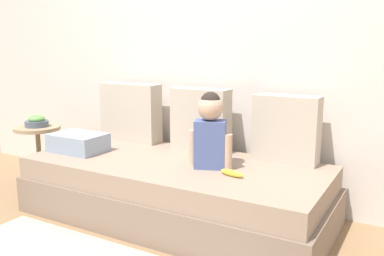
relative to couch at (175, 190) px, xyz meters
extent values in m
plane|color=#93704C|center=(0.00, 0.00, -0.20)|extent=(12.00, 12.00, 0.00)
cube|color=silver|center=(0.00, 0.60, 1.03)|extent=(5.33, 0.10, 2.47)
cube|color=#826C5B|center=(0.00, 0.00, -0.07)|extent=(2.13, 0.94, 0.26)
cube|color=gray|center=(0.00, 0.00, 0.13)|extent=(2.06, 0.91, 0.15)
cube|color=#C1B29E|center=(-0.66, 0.37, 0.45)|extent=(0.52, 0.16, 0.48)
cube|color=#C1B29E|center=(0.00, 0.37, 0.44)|extent=(0.44, 0.16, 0.47)
cube|color=#C1B29E|center=(0.66, 0.37, 0.44)|extent=(0.44, 0.16, 0.46)
cube|color=#4C5B93|center=(0.27, 0.00, 0.36)|extent=(0.23, 0.20, 0.31)
sphere|color=tan|center=(0.27, 0.00, 0.60)|extent=(0.17, 0.17, 0.17)
sphere|color=#2D231E|center=(0.27, 0.00, 0.64)|extent=(0.13, 0.13, 0.13)
cylinder|color=tan|center=(0.14, 0.00, 0.33)|extent=(0.06, 0.06, 0.24)
cylinder|color=tan|center=(0.40, 0.00, 0.33)|extent=(0.06, 0.06, 0.24)
ellipsoid|color=yellow|center=(0.47, -0.10, 0.23)|extent=(0.18, 0.08, 0.04)
cube|color=#8E9EB2|center=(-0.78, -0.12, 0.28)|extent=(0.40, 0.28, 0.14)
cylinder|color=tan|center=(-1.38, 0.01, 0.30)|extent=(0.38, 0.38, 0.03)
cylinder|color=#866E51|center=(-1.38, 0.01, 0.04)|extent=(0.04, 0.04, 0.49)
cylinder|color=#866E51|center=(-1.38, 0.01, -0.19)|extent=(0.21, 0.21, 0.02)
cylinder|color=#4C5666|center=(-1.38, 0.01, 0.34)|extent=(0.19, 0.19, 0.05)
ellipsoid|color=#669E4C|center=(-1.38, 0.01, 0.38)|extent=(0.14, 0.14, 0.07)
camera|label=1|loc=(1.48, -2.36, 1.00)|focal=39.16mm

